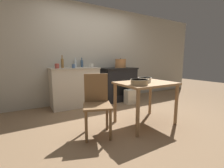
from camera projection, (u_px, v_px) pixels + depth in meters
The scene contains 16 objects.
ground_plane at pixel (124, 118), 2.91m from camera, with size 14.00×14.00×0.00m, color #896B4C.
wall_back at pixel (91, 54), 4.06m from camera, with size 8.00×0.07×2.55m.
counter_cabinet at pixel (75, 87), 3.64m from camera, with size 1.13×0.58×0.94m.
stove at pixel (118, 84), 4.22m from camera, with size 0.97×0.64×0.91m.
work_table at pixel (146, 89), 2.59m from camera, with size 0.95×0.72×0.74m.
chair at pixel (97, 102), 2.23m from camera, with size 0.51×0.51×0.91m.
flour_sack at pixel (130, 97), 3.88m from camera, with size 0.29×0.20×0.37m, color beige.
stock_pot at pixel (121, 63), 4.13m from camera, with size 0.31×0.31×0.27m.
mixing_bowl_large at pixel (145, 79), 2.57m from camera, with size 0.23×0.23×0.08m.
mixing_bowl_small at pixel (139, 82), 2.28m from camera, with size 0.28×0.28×0.09m.
bottle_far_left at pixel (62, 63), 3.44m from camera, with size 0.06×0.06×0.29m.
bottle_left at pixel (75, 64), 3.77m from camera, with size 0.06×0.06×0.24m.
bottle_mid_left at pixel (82, 63), 3.83m from camera, with size 0.07×0.07×0.24m.
cup_center_left at pixel (92, 65), 3.73m from camera, with size 0.08×0.08×0.09m, color silver.
cup_center at pixel (74, 66), 3.33m from camera, with size 0.07×0.07×0.09m, color #4C6B99.
cup_center_right at pixel (57, 66), 3.22m from camera, with size 0.09×0.09×0.10m, color #B74C42.
Camera 1 is at (-1.60, -2.27, 1.10)m, focal length 24.00 mm.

